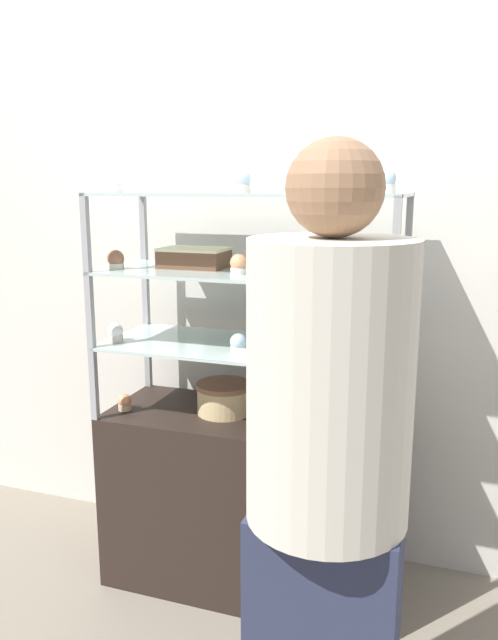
# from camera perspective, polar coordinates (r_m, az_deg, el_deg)

# --- Properties ---
(ground_plane) EXTENTS (20.00, 20.00, 0.00)m
(ground_plane) POSITION_cam_1_polar(r_m,az_deg,el_deg) (2.75, -0.00, -22.69)
(ground_plane) COLOR gray
(back_wall) EXTENTS (8.00, 0.05, 2.60)m
(back_wall) POSITION_cam_1_polar(r_m,az_deg,el_deg) (2.63, 2.65, 6.17)
(back_wall) COLOR silver
(back_wall) RESTS_ON ground_plane
(display_base) EXTENTS (1.11, 0.45, 0.71)m
(display_base) POSITION_cam_1_polar(r_m,az_deg,el_deg) (2.57, -0.00, -16.20)
(display_base) COLOR black
(display_base) RESTS_ON ground_plane
(display_riser_lower) EXTENTS (1.11, 0.45, 0.28)m
(display_riser_lower) POSITION_cam_1_polar(r_m,az_deg,el_deg) (2.34, -0.00, -2.81)
(display_riser_lower) COLOR #99999E
(display_riser_lower) RESTS_ON display_base
(display_riser_middle) EXTENTS (1.11, 0.45, 0.28)m
(display_riser_middle) POSITION_cam_1_polar(r_m,az_deg,el_deg) (2.28, -0.00, 4.02)
(display_riser_middle) COLOR #99999E
(display_riser_middle) RESTS_ON display_riser_lower
(display_riser_upper) EXTENTS (1.11, 0.45, 0.28)m
(display_riser_upper) POSITION_cam_1_polar(r_m,az_deg,el_deg) (2.26, -0.00, 11.09)
(display_riser_upper) COLOR #99999E
(display_riser_upper) RESTS_ON display_riser_middle
(layer_cake_centerpiece) EXTENTS (0.21, 0.21, 0.12)m
(layer_cake_centerpiece) POSITION_cam_1_polar(r_m,az_deg,el_deg) (2.44, -2.31, -7.13)
(layer_cake_centerpiece) COLOR #DBBC84
(layer_cake_centerpiece) RESTS_ON display_base
(sheet_cake_frosted) EXTENTS (0.25, 0.17, 0.07)m
(sheet_cake_frosted) POSITION_cam_1_polar(r_m,az_deg,el_deg) (2.39, -5.03, 5.70)
(sheet_cake_frosted) COLOR brown
(sheet_cake_frosted) RESTS_ON display_riser_middle
(cupcake_0) EXTENTS (0.05, 0.05, 0.07)m
(cupcake_0) POSITION_cam_1_polar(r_m,az_deg,el_deg) (2.53, -11.30, -7.39)
(cupcake_0) COLOR #CCB28C
(cupcake_0) RESTS_ON display_base
(cupcake_1) EXTENTS (0.05, 0.05, 0.07)m
(cupcake_1) POSITION_cam_1_polar(r_m,az_deg,el_deg) (2.27, 3.03, -9.48)
(cupcake_1) COLOR white
(cupcake_1) RESTS_ON display_base
(cupcake_2) EXTENTS (0.05, 0.05, 0.07)m
(cupcake_2) POSITION_cam_1_polar(r_m,az_deg,el_deg) (2.23, 11.35, -10.07)
(cupcake_2) COLOR #CCB28C
(cupcake_2) RESTS_ON display_base
(price_tag_0) EXTENTS (0.04, 0.00, 0.04)m
(price_tag_0) POSITION_cam_1_polar(r_m,az_deg,el_deg) (2.17, 3.91, -10.78)
(price_tag_0) COLOR white
(price_tag_0) RESTS_ON display_base
(cupcake_3) EXTENTS (0.06, 0.06, 0.07)m
(cupcake_3) POSITION_cam_1_polar(r_m,az_deg,el_deg) (2.44, -12.12, -1.16)
(cupcake_3) COLOR beige
(cupcake_3) RESTS_ON display_riser_lower
(cupcake_4) EXTENTS (0.06, 0.06, 0.07)m
(cupcake_4) POSITION_cam_1_polar(r_m,az_deg,el_deg) (2.22, -1.06, -2.21)
(cupcake_4) COLOR beige
(cupcake_4) RESTS_ON display_riser_lower
(cupcake_5) EXTENTS (0.06, 0.06, 0.07)m
(cupcake_5) POSITION_cam_1_polar(r_m,az_deg,el_deg) (2.10, 11.49, -3.27)
(cupcake_5) COLOR #CCB28C
(cupcake_5) RESTS_ON display_riser_lower
(price_tag_1) EXTENTS (0.04, 0.00, 0.04)m
(price_tag_1) POSITION_cam_1_polar(r_m,az_deg,el_deg) (2.13, -0.45, -3.22)
(price_tag_1) COLOR white
(price_tag_1) RESTS_ON display_riser_lower
(cupcake_6) EXTENTS (0.06, 0.06, 0.07)m
(cupcake_6) POSITION_cam_1_polar(r_m,az_deg,el_deg) (2.39, -12.09, 5.37)
(cupcake_6) COLOR beige
(cupcake_6) RESTS_ON display_riser_middle
(cupcake_7) EXTENTS (0.06, 0.06, 0.07)m
(cupcake_7) POSITION_cam_1_polar(r_m,az_deg,el_deg) (2.20, -0.92, 5.08)
(cupcake_7) COLOR white
(cupcake_7) RESTS_ON display_riser_middle
(cupcake_8) EXTENTS (0.06, 0.06, 0.07)m
(cupcake_8) POSITION_cam_1_polar(r_m,az_deg,el_deg) (2.13, 5.75, 4.78)
(cupcake_8) COLOR #CCB28C
(cupcake_8) RESTS_ON display_riser_middle
(cupcake_9) EXTENTS (0.06, 0.06, 0.07)m
(cupcake_9) POSITION_cam_1_polar(r_m,az_deg,el_deg) (2.05, 12.20, 4.29)
(cupcake_9) COLOR white
(cupcake_9) RESTS_ON display_riser_middle
(price_tag_2) EXTENTS (0.04, 0.00, 0.04)m
(price_tag_2) POSITION_cam_1_polar(r_m,az_deg,el_deg) (2.02, 3.68, 4.11)
(price_tag_2) COLOR white
(price_tag_2) RESTS_ON display_riser_middle
(cupcake_10) EXTENTS (0.06, 0.06, 0.08)m
(cupcake_10) POSITION_cam_1_polar(r_m,az_deg,el_deg) (2.40, -12.23, 12.20)
(cupcake_10) COLOR white
(cupcake_10) RESTS_ON display_riser_upper
(cupcake_11) EXTENTS (0.06, 0.06, 0.08)m
(cupcake_11) POSITION_cam_1_polar(r_m,az_deg,el_deg) (2.14, -0.68, 12.51)
(cupcake_11) COLOR beige
(cupcake_11) RESTS_ON display_riser_upper
(cupcake_12) EXTENTS (0.06, 0.06, 0.08)m
(cupcake_12) POSITION_cam_1_polar(r_m,az_deg,el_deg) (2.06, 12.43, 12.25)
(cupcake_12) COLOR white
(cupcake_12) RESTS_ON display_riser_upper
(price_tag_3) EXTENTS (0.04, 0.00, 0.04)m
(price_tag_3) POSITION_cam_1_polar(r_m,az_deg,el_deg) (2.02, 1.87, 12.12)
(price_tag_3) COLOR white
(price_tag_3) RESTS_ON display_riser_upper
(donut_glazed) EXTENTS (0.12, 0.12, 0.03)m
(donut_glazed) POSITION_cam_1_polar(r_m,az_deg,el_deg) (2.20, 8.50, 11.83)
(donut_glazed) COLOR #EFB2BC
(donut_glazed) RESTS_ON display_riser_upper
(customer_figure) EXTENTS (0.39, 0.39, 1.68)m
(customer_figure) POSITION_cam_1_polar(r_m,az_deg,el_deg) (1.56, 7.15, -13.56)
(customer_figure) COLOR #282D47
(customer_figure) RESTS_ON ground_plane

